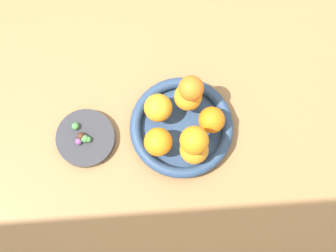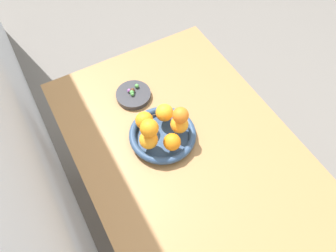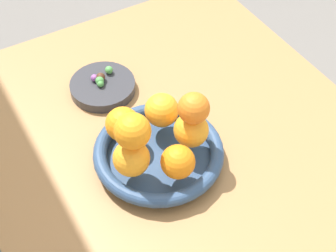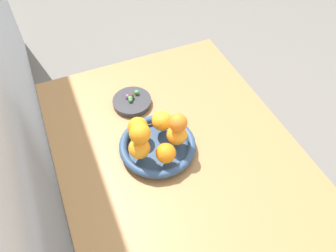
# 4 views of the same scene
# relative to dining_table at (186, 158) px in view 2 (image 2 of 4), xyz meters

# --- Properties ---
(ground_plane) EXTENTS (6.00, 6.00, 0.00)m
(ground_plane) POSITION_rel_dining_table_xyz_m (0.00, 0.00, -0.65)
(ground_plane) COLOR slate
(dining_table) EXTENTS (1.10, 0.76, 0.74)m
(dining_table) POSITION_rel_dining_table_xyz_m (0.00, 0.00, 0.00)
(dining_table) COLOR #9E7042
(dining_table) RESTS_ON ground_plane
(fruit_bowl) EXTENTS (0.25, 0.25, 0.04)m
(fruit_bowl) POSITION_rel_dining_table_xyz_m (0.08, 0.06, 0.11)
(fruit_bowl) COLOR navy
(fruit_bowl) RESTS_ON dining_table
(candy_dish) EXTENTS (0.14, 0.14, 0.02)m
(candy_dish) POSITION_rel_dining_table_xyz_m (0.30, 0.07, 0.10)
(candy_dish) COLOR #333338
(candy_dish) RESTS_ON dining_table
(orange_0) EXTENTS (0.07, 0.07, 0.07)m
(orange_0) POSITION_rel_dining_table_xyz_m (0.05, 0.12, 0.16)
(orange_0) COLOR orange
(orange_0) RESTS_ON fruit_bowl
(orange_1) EXTENTS (0.06, 0.06, 0.06)m
(orange_1) POSITION_rel_dining_table_xyz_m (0.01, 0.06, 0.16)
(orange_1) COLOR orange
(orange_1) RESTS_ON fruit_bowl
(orange_2) EXTENTS (0.07, 0.07, 0.07)m
(orange_2) POSITION_rel_dining_table_xyz_m (0.06, 0.00, 0.16)
(orange_2) COLOR orange
(orange_2) RESTS_ON fruit_bowl
(orange_3) EXTENTS (0.07, 0.07, 0.07)m
(orange_3) POSITION_rel_dining_table_xyz_m (0.13, 0.02, 0.16)
(orange_3) COLOR orange
(orange_3) RESTS_ON fruit_bowl
(orange_4) EXTENTS (0.07, 0.07, 0.07)m
(orange_4) POSITION_rel_dining_table_xyz_m (0.13, 0.10, 0.16)
(orange_4) COLOR orange
(orange_4) RESTS_ON fruit_bowl
(orange_5) EXTENTS (0.06, 0.06, 0.06)m
(orange_5) POSITION_rel_dining_table_xyz_m (0.06, 0.12, 0.23)
(orange_5) COLOR orange
(orange_5) RESTS_ON orange_0
(orange_6) EXTENTS (0.06, 0.06, 0.06)m
(orange_6) POSITION_rel_dining_table_xyz_m (0.05, 0.00, 0.22)
(orange_6) COLOR orange
(orange_6) RESTS_ON orange_2
(candy_ball_0) EXTENTS (0.02, 0.02, 0.02)m
(candy_ball_0) POSITION_rel_dining_table_xyz_m (0.32, 0.08, 0.12)
(candy_ball_0) COLOR #8C4C99
(candy_ball_0) RESTS_ON candy_dish
(candy_ball_1) EXTENTS (0.02, 0.02, 0.02)m
(candy_ball_1) POSITION_rel_dining_table_xyz_m (0.31, 0.07, 0.12)
(candy_ball_1) COLOR #472819
(candy_ball_1) RESTS_ON candy_dish
(candy_ball_2) EXTENTS (0.02, 0.02, 0.02)m
(candy_ball_2) POSITION_rel_dining_table_xyz_m (0.33, 0.04, 0.12)
(candy_ball_2) COLOR #4C9947
(candy_ball_2) RESTS_ON candy_dish
(candy_ball_3) EXTENTS (0.01, 0.01, 0.01)m
(candy_ball_3) POSITION_rel_dining_table_xyz_m (0.30, 0.07, 0.12)
(candy_ball_3) COLOR #4C9947
(candy_ball_3) RESTS_ON candy_dish
(candy_ball_4) EXTENTS (0.02, 0.02, 0.02)m
(candy_ball_4) POSITION_rel_dining_table_xyz_m (0.30, 0.07, 0.12)
(candy_ball_4) COLOR #4C9947
(candy_ball_4) RESTS_ON candy_dish
(candy_ball_5) EXTENTS (0.02, 0.02, 0.02)m
(candy_ball_5) POSITION_rel_dining_table_xyz_m (0.30, 0.07, 0.12)
(candy_ball_5) COLOR #4C9947
(candy_ball_5) RESTS_ON candy_dish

